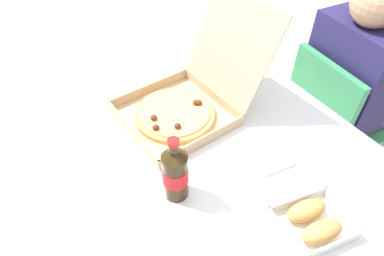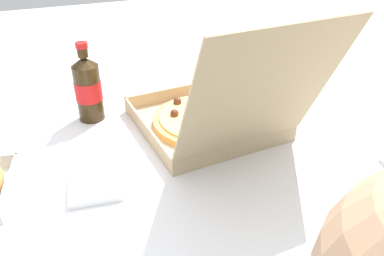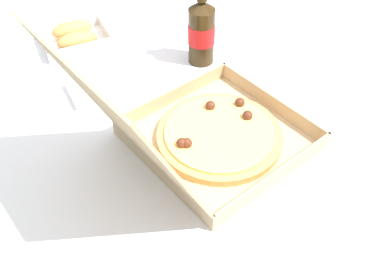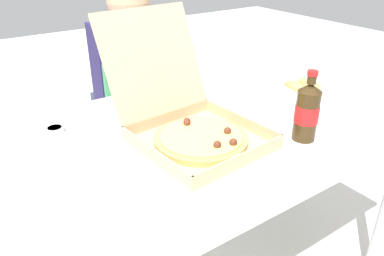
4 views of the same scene
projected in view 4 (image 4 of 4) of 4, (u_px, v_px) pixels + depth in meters
name	position (u px, v px, depth m)	size (l,w,h in m)	color
dining_table	(208.00, 145.00, 1.31)	(1.41, 0.86, 0.74)	white
chair	(137.00, 121.00, 1.91)	(0.44, 0.44, 0.83)	#338451
diner_person	(130.00, 78.00, 1.86)	(0.38, 0.43, 1.15)	#333847
pizza_box_open	(191.00, 123.00, 1.17)	(0.39, 0.52, 0.37)	tan
bread_side_box	(302.00, 88.00, 1.51)	(0.18, 0.21, 0.06)	white
cola_bottle	(307.00, 111.00, 1.15)	(0.07, 0.07, 0.22)	#33230F
paper_menu	(50.00, 165.00, 1.06)	(0.21, 0.15, 0.00)	white
napkin_pile	(245.00, 100.00, 1.45)	(0.11, 0.11, 0.02)	white
dipping_sauce_cup	(55.00, 130.00, 1.22)	(0.06, 0.06, 0.02)	white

